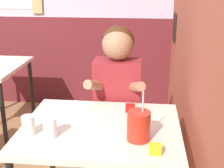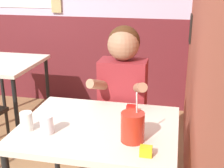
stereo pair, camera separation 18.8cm
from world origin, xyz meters
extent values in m
cube|color=#9E4C38|center=(1.44, 1.13, 1.35)|extent=(0.06, 4.26, 2.70)
cube|color=black|center=(1.40, 1.87, 1.06)|extent=(0.02, 0.21, 0.28)
cube|color=maroon|center=(0.00, 2.29, 0.55)|extent=(5.83, 0.06, 1.10)
cube|color=beige|center=(0.87, 0.26, 0.71)|extent=(0.92, 0.74, 0.04)
cylinder|color=black|center=(0.45, 0.59, 0.35)|extent=(0.04, 0.04, 0.69)
cylinder|color=black|center=(1.29, 0.59, 0.35)|extent=(0.04, 0.04, 0.69)
cylinder|color=black|center=(-0.13, 1.07, 0.35)|extent=(0.04, 0.04, 0.69)
cylinder|color=black|center=(-0.13, 1.79, 0.35)|extent=(0.04, 0.04, 0.69)
cube|color=maroon|center=(0.92, 0.77, 0.23)|extent=(0.31, 0.20, 0.47)
cube|color=maroon|center=(0.92, 0.77, 0.73)|extent=(0.34, 0.20, 0.52)
sphere|color=#472814|center=(0.92, 0.80, 1.12)|extent=(0.23, 0.23, 0.23)
sphere|color=#9E7051|center=(0.92, 0.77, 1.10)|extent=(0.22, 0.22, 0.22)
cylinder|color=#9E7051|center=(0.79, 0.63, 0.84)|extent=(0.14, 0.27, 0.15)
cylinder|color=#9E7051|center=(1.06, 0.63, 0.84)|extent=(0.14, 0.27, 0.15)
cylinder|color=#B22819|center=(1.09, 0.12, 0.81)|extent=(0.13, 0.13, 0.16)
cylinder|color=white|center=(1.11, 0.12, 0.94)|extent=(0.01, 0.04, 0.14)
cylinder|color=silver|center=(0.62, 0.10, 0.78)|extent=(0.07, 0.07, 0.10)
cylinder|color=silver|center=(0.49, 0.11, 0.78)|extent=(0.07, 0.07, 0.11)
cube|color=#B7140F|center=(1.03, 0.48, 0.75)|extent=(0.06, 0.04, 0.05)
cube|color=yellow|center=(1.18, -0.01, 0.75)|extent=(0.06, 0.04, 0.05)
camera|label=1|loc=(1.12, -1.36, 1.55)|focal=50.00mm
camera|label=2|loc=(1.30, -1.33, 1.55)|focal=50.00mm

